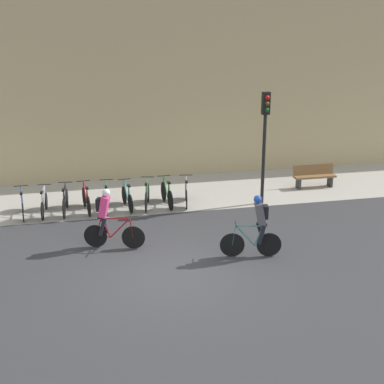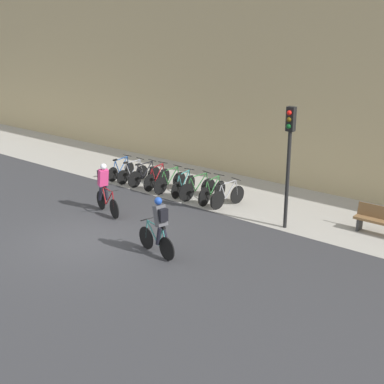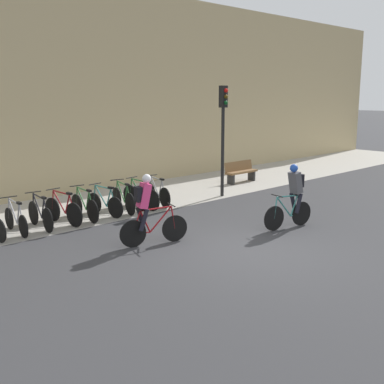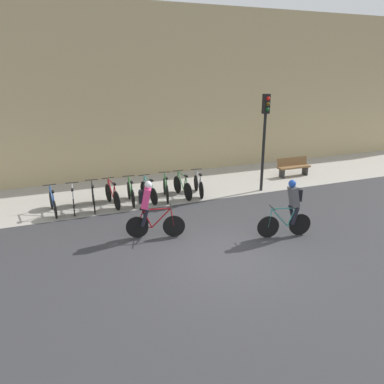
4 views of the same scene
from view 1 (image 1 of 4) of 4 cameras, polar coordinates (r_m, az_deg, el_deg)
The scene contains 16 objects.
ground at distance 13.99m, azimuth -2.27°, elevation -8.78°, with size 200.00×200.00×0.00m, color #333335.
kerb_strip at distance 20.19m, azimuth -5.71°, elevation -0.27°, with size 44.00×4.50×0.01m, color #A39E93.
building_facade at distance 21.85m, azimuth -6.86°, elevation 11.41°, with size 44.00×0.60×7.69m, color tan.
cyclist_pink at distance 15.37m, azimuth -9.05°, elevation -2.63°, with size 1.71×0.65×1.78m.
cyclist_grey at distance 14.73m, azimuth 6.98°, elevation -3.46°, with size 1.68×0.56×1.78m.
parked_bike_0 at distance 18.67m, azimuth -17.63°, elevation -1.35°, with size 0.46×1.66×0.95m.
parked_bike_1 at distance 18.61m, azimuth -15.50°, elevation -1.23°, with size 0.46×1.66×0.94m.
parked_bike_2 at distance 18.58m, azimuth -13.37°, elevation -1.02°, with size 0.46×1.73×0.98m.
parked_bike_3 at distance 18.57m, azimuth -11.21°, elevation -0.85°, with size 0.46×1.73×0.98m.
parked_bike_4 at distance 18.59m, azimuth -9.07°, elevation -0.72°, with size 0.46×1.72×0.98m.
parked_bike_5 at distance 18.64m, azimuth -6.93°, elevation -0.62°, with size 0.46×1.63×0.96m.
parked_bike_6 at distance 18.71m, azimuth -4.81°, elevation -0.42°, with size 0.52×1.73×0.99m.
parked_bike_7 at distance 18.81m, azimuth -2.70°, elevation -0.26°, with size 0.46×1.76×0.99m.
parked_bike_8 at distance 18.93m, azimuth -0.62°, elevation -0.15°, with size 0.47×1.66×0.97m.
traffic_light_pole at distance 18.61m, azimuth 7.79°, elevation 6.75°, with size 0.26×0.30×3.96m.
bench at distance 21.40m, azimuth 12.90°, elevation 1.71°, with size 1.66×0.44×0.89m.
Camera 1 is at (-2.17, -12.31, 6.30)m, focal length 50.00 mm.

